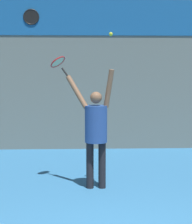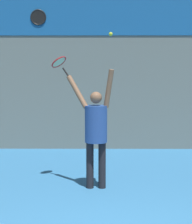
{
  "view_description": "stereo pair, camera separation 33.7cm",
  "coord_description": "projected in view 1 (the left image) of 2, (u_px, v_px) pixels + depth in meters",
  "views": [
    {
      "loc": [
        -0.51,
        -4.09,
        2.08
      ],
      "look_at": [
        -0.22,
        2.89,
        1.35
      ],
      "focal_mm": 65.0,
      "sensor_mm": 36.0,
      "label": 1
    },
    {
      "loc": [
        -0.17,
        -4.09,
        2.08
      ],
      "look_at": [
        -0.22,
        2.89,
        1.35
      ],
      "focal_mm": 65.0,
      "sensor_mm": 36.0,
      "label": 2
    }
  ],
  "objects": [
    {
      "name": "back_wall",
      "position": [
        99.0,
        53.0,
        10.49
      ],
      "size": [
        18.0,
        0.1,
        5.0
      ],
      "color": "slate",
      "rests_on": "ground_plane"
    },
    {
      "name": "sponsor_banner",
      "position": [
        99.0,
        17.0,
        10.34
      ],
      "size": [
        6.8,
        0.02,
        0.9
      ],
      "color": "#195B9E"
    },
    {
      "name": "scoreboard_clock",
      "position": [
        31.0,
        17.0,
        10.25
      ],
      "size": [
        0.41,
        0.04,
        0.41
      ],
      "color": "black"
    },
    {
      "name": "tennis_player",
      "position": [
        96.0,
        128.0,
        7.05
      ],
      "size": [
        0.87,
        0.51,
        2.09
      ],
      "color": "black",
      "rests_on": "ground_plane"
    },
    {
      "name": "tennis_racket",
      "position": [
        58.0,
        63.0,
        7.26
      ],
      "size": [
        0.39,
        0.39,
        0.38
      ],
      "color": "black"
    },
    {
      "name": "tennis_ball",
      "position": [
        111.0,
        34.0,
        6.82
      ],
      "size": [
        0.06,
        0.06,
        0.06
      ],
      "color": "#CCDB2D"
    }
  ]
}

